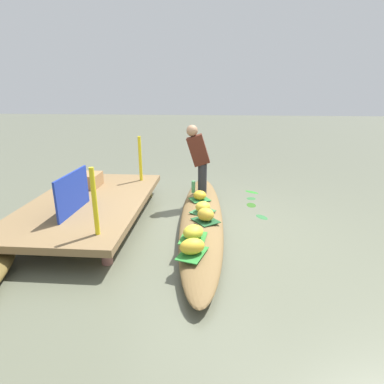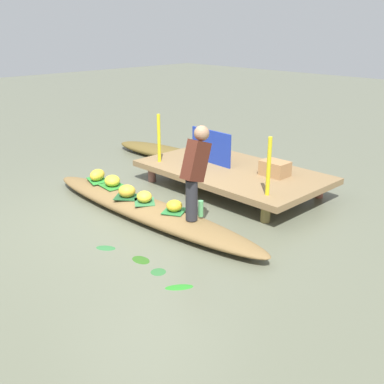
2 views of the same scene
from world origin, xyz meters
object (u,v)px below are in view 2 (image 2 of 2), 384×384
at_px(banana_bunch_1, 127,191).
at_px(market_banner, 211,147).
at_px(banana_bunch_3, 144,197).
at_px(banana_bunch_4, 97,175).
at_px(vendor_boat, 147,210).
at_px(water_bottle, 201,209).
at_px(banana_bunch_2, 174,206).
at_px(produce_crate, 275,168).
at_px(moored_boat, 163,152).
at_px(vendor_person, 195,168).
at_px(banana_bunch_0, 112,181).

height_order(banana_bunch_1, market_banner, market_banner).
distance_m(banana_bunch_1, banana_bunch_3, 0.35).
relative_size(banana_bunch_1, banana_bunch_4, 0.84).
height_order(vendor_boat, water_bottle, water_bottle).
distance_m(banana_bunch_1, water_bottle, 1.32).
xyz_separation_m(banana_bunch_2, produce_crate, (0.22, 2.01, 0.16)).
xyz_separation_m(vendor_boat, moored_boat, (-2.33, 2.33, -0.01)).
bearing_deg(banana_bunch_4, vendor_person, 1.52).
xyz_separation_m(vendor_boat, banana_bunch_0, (-0.94, 0.07, 0.21)).
xyz_separation_m(banana_bunch_1, produce_crate, (1.13, 2.14, 0.14)).
distance_m(vendor_person, produce_crate, 2.02).
distance_m(banana_bunch_2, market_banner, 2.08).
bearing_deg(market_banner, vendor_person, -49.27).
distance_m(vendor_boat, vendor_person, 1.23).
xyz_separation_m(banana_bunch_3, banana_bunch_4, (-1.32, 0.07, 0.01)).
height_order(banana_bunch_0, market_banner, market_banner).
distance_m(vendor_boat, market_banner, 1.98).
bearing_deg(vendor_person, vendor_boat, -173.26).
relative_size(vendor_boat, banana_bunch_4, 14.45).
xyz_separation_m(banana_bunch_4, vendor_person, (2.26, 0.06, 0.60)).
height_order(market_banner, produce_crate, market_banner).
bearing_deg(vendor_person, banana_bunch_1, -171.87).
bearing_deg(water_bottle, vendor_boat, -167.83).
height_order(moored_boat, produce_crate, produce_crate).
distance_m(banana_bunch_0, produce_crate, 2.64).
distance_m(banana_bunch_4, vendor_person, 2.34).
height_order(banana_bunch_2, produce_crate, produce_crate).
bearing_deg(vendor_boat, water_bottle, 10.02).
xyz_separation_m(moored_boat, market_banner, (1.87, -0.49, 0.54)).
bearing_deg(moored_boat, banana_bunch_4, -73.52).
distance_m(banana_bunch_2, banana_bunch_4, 1.89).
distance_m(banana_bunch_0, banana_bunch_2, 1.49).
bearing_deg(water_bottle, banana_bunch_0, -175.91).
height_order(banana_bunch_2, market_banner, market_banner).
bearing_deg(banana_bunch_0, market_banner, 74.82).
relative_size(moored_boat, market_banner, 2.65).
height_order(moored_boat, banana_bunch_2, banana_bunch_2).
relative_size(vendor_boat, market_banner, 4.64).
height_order(moored_boat, water_bottle, water_bottle).
relative_size(water_bottle, market_banner, 0.24).
bearing_deg(market_banner, banana_bunch_3, -74.27).
bearing_deg(banana_bunch_3, water_bottle, 12.93).
height_order(water_bottle, market_banner, market_banner).
bearing_deg(moored_boat, vendor_boat, -51.90).
distance_m(banana_bunch_3, vendor_person, 1.12).
bearing_deg(banana_bunch_2, banana_bunch_1, -171.50).
bearing_deg(produce_crate, vendor_person, -85.80).
bearing_deg(banana_bunch_1, vendor_person, 8.13).
bearing_deg(vendor_boat, banana_bunch_3, -140.07).
height_order(banana_bunch_3, banana_bunch_4, banana_bunch_4).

